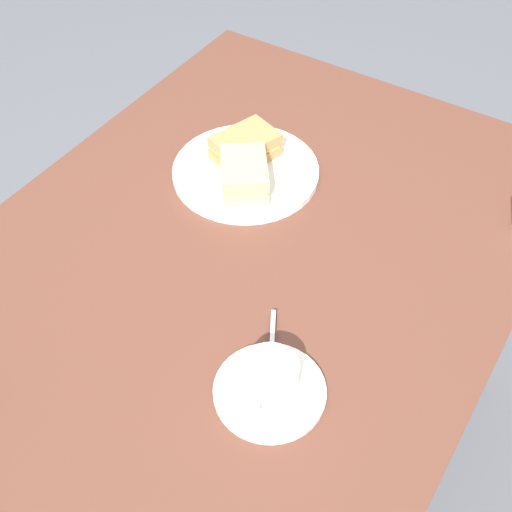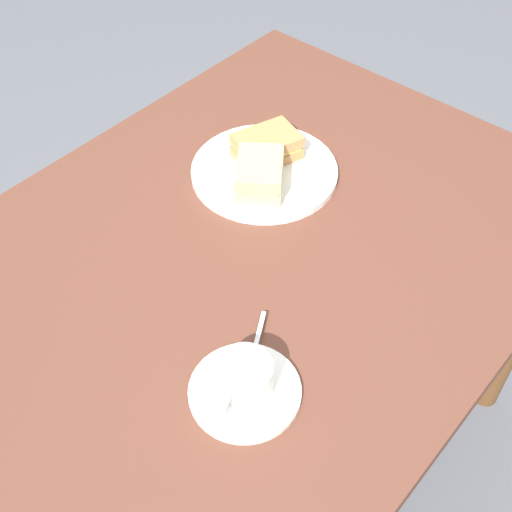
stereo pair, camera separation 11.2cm
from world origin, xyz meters
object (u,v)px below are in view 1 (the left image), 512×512
at_px(sandwich_plate, 246,171).
at_px(coffee_cup, 270,378).
at_px(coffee_saucer, 270,391).
at_px(dining_table, 230,309).
at_px(spoon, 272,345).
at_px(sandwich_back, 244,175).
at_px(sandwich_front, 245,146).

bearing_deg(sandwich_plate, coffee_cup, 36.96).
bearing_deg(coffee_saucer, coffee_cup, 13.05).
bearing_deg(coffee_saucer, dining_table, -132.15).
bearing_deg(dining_table, sandwich_plate, -153.91).
distance_m(dining_table, sandwich_plate, 0.27).
height_order(sandwich_plate, spoon, spoon).
relative_size(sandwich_back, coffee_cup, 1.31).
xyz_separation_m(sandwich_plate, coffee_cup, (0.39, 0.29, 0.03)).
bearing_deg(dining_table, coffee_saucer, 47.85).
bearing_deg(sandwich_back, sandwich_front, -148.29).
xyz_separation_m(dining_table, sandwich_plate, (-0.22, -0.11, 0.11)).
bearing_deg(coffee_cup, sandwich_back, -142.23).
distance_m(sandwich_plate, spoon, 0.41).
relative_size(sandwich_back, coffee_saucer, 0.86).
height_order(dining_table, sandwich_plate, sandwich_plate).
relative_size(dining_table, sandwich_back, 9.28).
height_order(sandwich_front, coffee_cup, coffee_cup).
distance_m(coffee_cup, spoon, 0.08).
bearing_deg(sandwich_front, sandwich_plate, 33.58).
bearing_deg(coffee_saucer, sandwich_plate, -142.95).
xyz_separation_m(sandwich_front, spoon, (0.35, 0.27, -0.03)).
xyz_separation_m(sandwich_plate, sandwich_back, (0.05, 0.03, 0.04)).
relative_size(sandwich_plate, spoon, 3.04).
bearing_deg(sandwich_plate, spoon, 38.50).
height_order(sandwich_back, spoon, sandwich_back).
distance_m(dining_table, spoon, 0.21).
distance_m(coffee_saucer, coffee_cup, 0.04).
bearing_deg(dining_table, sandwich_back, -155.11).
bearing_deg(coffee_cup, coffee_saucer, -166.95).
bearing_deg(sandwich_plate, dining_table, 26.09).
bearing_deg(sandwich_plate, sandwich_front, -146.42).
xyz_separation_m(dining_table, spoon, (0.10, 0.15, 0.12)).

